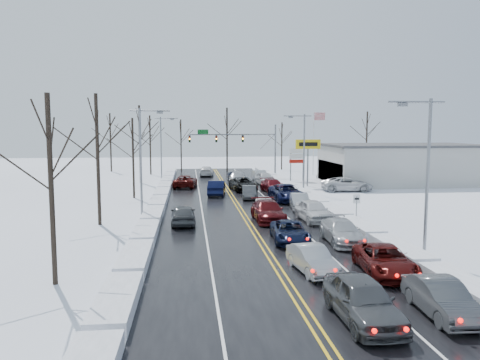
{
  "coord_description": "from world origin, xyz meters",
  "views": [
    {
      "loc": [
        -4.59,
        -42.4,
        7.36
      ],
      "look_at": [
        0.2,
        1.6,
        2.5
      ],
      "focal_mm": 35.0,
      "sensor_mm": 36.0,
      "label": 1
    }
  ],
  "objects": [
    {
      "name": "queued_car_6",
      "position": [
        1.79,
        12.58,
        0.0
      ],
      "size": [
        3.24,
        5.93,
        1.58
      ],
      "primitive_type": "imported",
      "rotation": [
        0.0,
        0.0,
        0.11
      ],
      "color": "black",
      "rests_on": "ground"
    },
    {
      "name": "queued_car_1",
      "position": [
        1.63,
        -19.5,
        0.0
      ],
      "size": [
        1.96,
        4.31,
        1.37
      ],
      "primitive_type": "imported",
      "rotation": [
        0.0,
        0.0,
        0.12
      ],
      "color": "#A7AAAF",
      "rests_on": "ground"
    },
    {
      "name": "parked_car_2",
      "position": [
        14.92,
        23.38,
        0.0
      ],
      "size": [
        1.67,
        3.98,
        1.34
      ],
      "primitive_type": "imported",
      "rotation": [
        0.0,
        0.0,
        3.12
      ],
      "color": "black",
      "rests_on": "ground"
    },
    {
      "name": "tree_left_a",
      "position": [
        -11.0,
        -20.0,
        6.29
      ],
      "size": [
        3.6,
        3.6,
        9.0
      ],
      "color": "#2D231C",
      "rests_on": "ground"
    },
    {
      "name": "queued_car_10",
      "position": [
        5.26,
        -20.17,
        0.0
      ],
      "size": [
        2.9,
        5.37,
        1.43
      ],
      "primitive_type": "imported",
      "rotation": [
        0.0,
        0.0,
        -0.1
      ],
      "color": "#450A09",
      "rests_on": "ground"
    },
    {
      "name": "queued_car_15",
      "position": [
        5.09,
        11.02,
        0.0
      ],
      "size": [
        2.71,
        5.36,
        1.49
      ],
      "primitive_type": "imported",
      "rotation": [
        0.0,
        0.0,
        0.12
      ],
      "color": "#520B12",
      "rests_on": "ground"
    },
    {
      "name": "tree_far_b",
      "position": [
        -6.0,
        41.0,
        6.29
      ],
      "size": [
        3.6,
        3.6,
        9.0
      ],
      "color": "#2D231C",
      "rests_on": "ground"
    },
    {
      "name": "queued_car_0",
      "position": [
        1.95,
        -25.76,
        0.0
      ],
      "size": [
        2.1,
        5.02,
        1.7
      ],
      "primitive_type": "imported",
      "rotation": [
        0.0,
        0.0,
        0.02
      ],
      "color": "#47494C",
      "rests_on": "ground"
    },
    {
      "name": "ground",
      "position": [
        0.0,
        0.0,
        0.0
      ],
      "size": [
        160.0,
        160.0,
        0.0
      ],
      "primitive_type": "plane",
      "color": "white",
      "rests_on": "ground"
    },
    {
      "name": "queued_car_12",
      "position": [
        5.22,
        -6.46,
        0.0
      ],
      "size": [
        2.31,
        5.11,
        1.7
      ],
      "primitive_type": "imported",
      "rotation": [
        0.0,
        0.0,
        0.06
      ],
      "color": "silver",
      "rests_on": "ground"
    },
    {
      "name": "queued_car_11",
      "position": [
        5.17,
        -13.6,
        0.0
      ],
      "size": [
        2.22,
        5.17,
        1.48
      ],
      "primitive_type": "imported",
      "rotation": [
        0.0,
        0.0,
        -0.03
      ],
      "color": "#A9ACB1",
      "rests_on": "ground"
    },
    {
      "name": "queued_car_5",
      "position": [
        1.67,
        6.13,
        0.0
      ],
      "size": [
        1.83,
        4.26,
        1.36
      ],
      "primitive_type": "imported",
      "rotation": [
        0.0,
        0.0,
        -0.1
      ],
      "color": "#3C3E41",
      "rests_on": "ground"
    },
    {
      "name": "queued_car_14",
      "position": [
        5.27,
        4.06,
        0.0
      ],
      "size": [
        3.04,
        6.24,
        1.71
      ],
      "primitive_type": "imported",
      "rotation": [
        0.0,
        0.0,
        0.03
      ],
      "color": "black",
      "rests_on": "ground"
    },
    {
      "name": "tree_left_c",
      "position": [
        -10.5,
        8.0,
        5.94
      ],
      "size": [
        3.4,
        3.4,
        8.5
      ],
      "color": "#2D231C",
      "rests_on": "ground"
    },
    {
      "name": "speed_limit_sign",
      "position": [
        8.2,
        -8.0,
        1.63
      ],
      "size": [
        0.55,
        0.09,
        2.35
      ],
      "color": "slate",
      "rests_on": "ground"
    },
    {
      "name": "oncoming_car_3",
      "position": [
        -5.11,
        -6.53,
        0.0
      ],
      "size": [
        1.95,
        4.64,
        1.57
      ],
      "primitive_type": "imported",
      "rotation": [
        0.0,
        0.0,
        3.16
      ],
      "color": "#45474A",
      "rests_on": "ground"
    },
    {
      "name": "queued_car_7",
      "position": [
        1.76,
        18.75,
        0.0
      ],
      "size": [
        2.71,
        5.85,
        1.66
      ],
      "primitive_type": "imported",
      "rotation": [
        0.0,
        0.0,
        -0.07
      ],
      "color": "#A5A8AD",
      "rests_on": "ground"
    },
    {
      "name": "used_vehicles_sign",
      "position": [
        10.5,
        22.0,
        3.32
      ],
      "size": [
        2.2,
        0.22,
        4.65
      ],
      "color": "slate",
      "rests_on": "ground"
    },
    {
      "name": "flagpole",
      "position": [
        15.17,
        30.0,
        5.93
      ],
      "size": [
        1.87,
        1.2,
        10.0
      ],
      "color": "silver",
      "rests_on": "ground"
    },
    {
      "name": "queued_car_13",
      "position": [
        5.43,
        -0.85,
        0.0
      ],
      "size": [
        2.06,
        4.54,
        1.44
      ],
      "primitive_type": "imported",
      "rotation": [
        0.0,
        0.0,
        -0.12
      ],
      "color": "#A4A7AC",
      "rests_on": "ground"
    },
    {
      "name": "tree_far_e",
      "position": [
        28.0,
        41.0,
        7.33
      ],
      "size": [
        4.2,
        4.2,
        10.5
      ],
      "color": "#2D231C",
      "rests_on": "ground"
    },
    {
      "name": "queued_car_16",
      "position": [
        5.32,
        18.35,
        0.0
      ],
      "size": [
        2.43,
        5.06,
        1.67
      ],
      "primitive_type": "imported",
      "rotation": [
        0.0,
        0.0,
        0.09
      ],
      "color": "silver",
      "rests_on": "ground"
    },
    {
      "name": "traffic_signal_mast",
      "position": [
        3.45,
        27.99,
        5.48
      ],
      "size": [
        13.28,
        0.39,
        8.0
      ],
      "color": "slate",
      "rests_on": "ground"
    },
    {
      "name": "road_surface",
      "position": [
        0.0,
        2.0,
        0.01
      ],
      "size": [
        14.0,
        84.0,
        0.01
      ],
      "primitive_type": "cube",
      "color": "black",
      "rests_on": "ground"
    },
    {
      "name": "queued_car_17",
      "position": [
        5.31,
        22.43,
        0.0
      ],
      "size": [
        2.07,
        4.76,
        1.52
      ],
      "primitive_type": "imported",
      "rotation": [
        0.0,
        0.0,
        0.1
      ],
      "color": "#A9ADB2",
      "rests_on": "ground"
    },
    {
      "name": "oncoming_car_1",
      "position": [
        -5.1,
        16.55,
        0.0
      ],
      "size": [
        3.26,
        5.89,
        1.56
      ],
      "primitive_type": "imported",
      "rotation": [
        0.0,
        0.0,
        3.02
      ],
      "color": "#4B0C0A",
      "rests_on": "ground"
    },
    {
      "name": "oncoming_car_2",
      "position": [
        -1.92,
        30.64,
        0.0
      ],
      "size": [
        2.57,
        5.36,
        1.51
      ],
      "primitive_type": "imported",
      "rotation": [
        0.0,
        0.0,
        3.05
      ],
      "color": "silver",
      "rests_on": "ground"
    },
    {
      "name": "streetlight_sw",
      "position": [
        -8.3,
        -4.0,
        5.31
      ],
      "size": [
        3.2,
        0.25,
        9.0
      ],
      "color": "slate",
      "rests_on": "ground"
    },
    {
      "name": "queued_car_3",
      "position": [
        1.63,
        -5.96,
        0.0
      ],
      "size": [
        2.33,
        5.6,
        1.62
      ],
      "primitive_type": "imported",
      "rotation": [
        0.0,
        0.0,
        0.01
      ],
      "color": "#44090B",
      "rests_on": "ground"
    },
    {
      "name": "dealership_building",
      "position": [
        23.98,
        18.0,
        2.66
      ],
      "size": [
        20.4,
        12.4,
        5.3
      ],
      "color": "beige",
      "rests_on": "ground"
    },
    {
      "name": "tree_far_d",
      "position": [
        12.0,
        40.5,
        5.94
      ],
      "size": [
        3.4,
        3.4,
        8.5
      ],
      "color": "#2D231C",
      "rests_on": "ground"
    },
    {
      "name": "streetlight_se",
      "position": [
        8.3,
        -18.0,
        5.31
      ],
      "size": [
        3.2,
        0.25,
        9.0
      ],
      "color": "slate",
      "rests_on": "ground"
    },
    {
      "name": "parked_car_0",
      "position": [
        13.98,
        10.83,
        0.0
      ],
      "size": [
        6.21,
        3.28,
        1.67
      ],
      "primitive_type": "imported",
      "rotation": [
        0.0,
        0.0,
        1.48
      ],
      "color": "silver",
      "rests_on": "ground"
    },
    {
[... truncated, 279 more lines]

